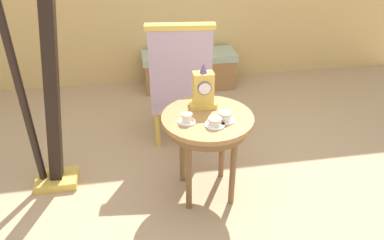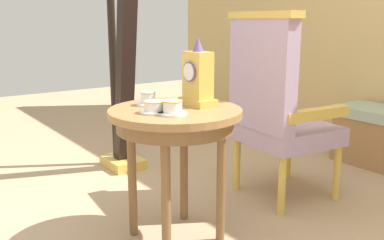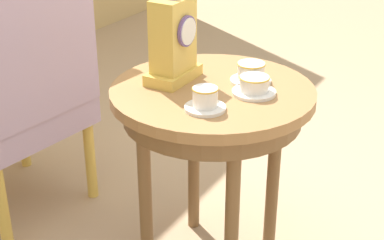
% 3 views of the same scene
% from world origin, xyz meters
% --- Properties ---
extents(side_table, '(0.65, 0.65, 0.68)m').
position_xyz_m(side_table, '(-0.05, 0.04, 0.59)').
color(side_table, '#9E7042').
rests_on(side_table, ground).
extents(teacup_left, '(0.12, 0.12, 0.07)m').
position_xyz_m(teacup_left, '(-0.20, -0.02, 0.71)').
color(teacup_left, white).
rests_on(teacup_left, side_table).
extents(teacup_right, '(0.13, 0.13, 0.06)m').
position_xyz_m(teacup_right, '(-0.03, -0.10, 0.70)').
color(teacup_right, white).
rests_on(teacup_right, side_table).
extents(teacup_center, '(0.13, 0.13, 0.06)m').
position_xyz_m(teacup_center, '(0.05, -0.05, 0.71)').
color(teacup_center, white).
rests_on(teacup_center, side_table).
extents(mantel_clock, '(0.19, 0.11, 0.34)m').
position_xyz_m(mantel_clock, '(-0.06, 0.17, 0.81)').
color(mantel_clock, gold).
rests_on(mantel_clock, side_table).
extents(armchair, '(0.60, 0.59, 1.14)m').
position_xyz_m(armchair, '(-0.13, 0.82, 0.59)').
color(armchair, '#B299B7').
rests_on(armchair, ground).
extents(harp, '(0.40, 0.24, 1.71)m').
position_xyz_m(harp, '(-1.18, 0.32, 0.69)').
color(harp, gold).
rests_on(harp, ground).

